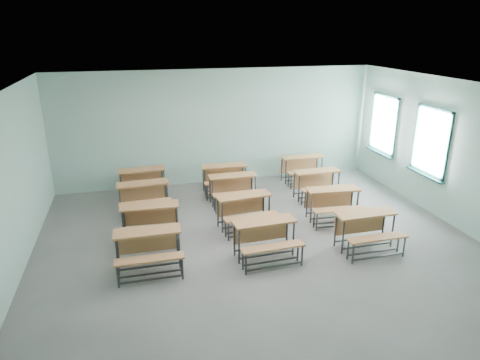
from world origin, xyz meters
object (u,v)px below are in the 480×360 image
at_px(desk_unit_r2c2, 318,181).
at_px(desk_unit_r3c2, 303,165).
at_px(desk_unit_r1c1, 245,207).
at_px(desk_unit_r3c0, 143,179).
at_px(desk_unit_r3c1, 225,175).
at_px(desk_unit_r0c2, 368,226).
at_px(desk_unit_r2c1, 234,186).
at_px(desk_unit_r1c2, 334,200).
at_px(desk_unit_r2c0, 144,194).
at_px(desk_unit_r1c0, 150,218).
at_px(desk_unit_r0c1, 266,235).
at_px(desk_unit_r0c0, 148,245).

bearing_deg(desk_unit_r2c2, desk_unit_r3c2, 83.82).
bearing_deg(desk_unit_r1c1, desk_unit_r3c2, 40.62).
xyz_separation_m(desk_unit_r3c0, desk_unit_r3c1, (2.15, -0.23, 0.00)).
distance_m(desk_unit_r0c2, desk_unit_r2c1, 3.56).
bearing_deg(desk_unit_r2c1, desk_unit_r3c2, 25.44).
height_order(desk_unit_r1c2, desk_unit_r2c0, same).
height_order(desk_unit_r0c2, desk_unit_r2c1, same).
relative_size(desk_unit_r1c2, desk_unit_r2c2, 1.05).
bearing_deg(desk_unit_r3c0, desk_unit_r1c0, -93.05).
xyz_separation_m(desk_unit_r1c0, desk_unit_r2c0, (-0.07, 1.42, 0.00)).
relative_size(desk_unit_r2c0, desk_unit_r2c2, 1.03).
height_order(desk_unit_r0c1, desk_unit_r3c0, same).
height_order(desk_unit_r1c0, desk_unit_r3c0, same).
bearing_deg(desk_unit_r1c2, desk_unit_r0c1, -143.01).
distance_m(desk_unit_r0c0, desk_unit_r1c1, 2.51).
height_order(desk_unit_r1c0, desk_unit_r2c2, same).
bearing_deg(desk_unit_r3c2, desk_unit_r0c0, -141.23).
relative_size(desk_unit_r0c0, desk_unit_r1c1, 0.95).
distance_m(desk_unit_r0c1, desk_unit_r2c2, 3.40).
relative_size(desk_unit_r1c1, desk_unit_r1c2, 1.00).
bearing_deg(desk_unit_r2c0, desk_unit_r0c2, -37.69).
height_order(desk_unit_r0c0, desk_unit_r0c2, same).
height_order(desk_unit_r0c0, desk_unit_r2c2, same).
height_order(desk_unit_r0c2, desk_unit_r3c0, same).
xyz_separation_m(desk_unit_r0c0, desk_unit_r3c0, (0.06, 3.71, 0.00)).
bearing_deg(desk_unit_r3c1, desk_unit_r1c1, -88.38).
bearing_deg(desk_unit_r2c1, desk_unit_r0c2, -55.28).
height_order(desk_unit_r2c1, desk_unit_r3c0, same).
height_order(desk_unit_r1c1, desk_unit_r2c2, same).
bearing_deg(desk_unit_r0c0, desk_unit_r2c1, 49.77).
height_order(desk_unit_r2c2, desk_unit_r3c2, same).
xyz_separation_m(desk_unit_r2c1, desk_unit_r2c2, (2.20, -0.21, 0.00)).
distance_m(desk_unit_r0c0, desk_unit_r3c1, 4.12).
relative_size(desk_unit_r0c2, desk_unit_r3c0, 0.96).
xyz_separation_m(desk_unit_r2c1, desk_unit_r3c2, (2.33, 1.11, 0.00)).
xyz_separation_m(desk_unit_r0c2, desk_unit_r3c1, (-2.06, 3.77, 0.00)).
distance_m(desk_unit_r0c0, desk_unit_r0c2, 4.28).
relative_size(desk_unit_r0c2, desk_unit_r1c1, 0.95).
height_order(desk_unit_r0c1, desk_unit_r1c0, same).
xyz_separation_m(desk_unit_r1c2, desk_unit_r2c1, (-2.00, 1.51, 0.00)).
height_order(desk_unit_r3c0, desk_unit_r3c1, same).
bearing_deg(desk_unit_r0c0, desk_unit_r1c2, 14.98).
relative_size(desk_unit_r1c0, desk_unit_r2c2, 1.04).
xyz_separation_m(desk_unit_r1c0, desk_unit_r1c2, (4.14, -0.08, 0.00)).
distance_m(desk_unit_r2c1, desk_unit_r3c2, 2.59).
bearing_deg(desk_unit_r3c2, desk_unit_r2c2, -96.27).
height_order(desk_unit_r0c2, desk_unit_r2c0, same).
relative_size(desk_unit_r1c1, desk_unit_r2c0, 1.02).
xyz_separation_m(desk_unit_r1c2, desk_unit_r3c1, (-2.03, 2.36, 0.00)).
bearing_deg(desk_unit_r1c0, desk_unit_r0c1, -28.34).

